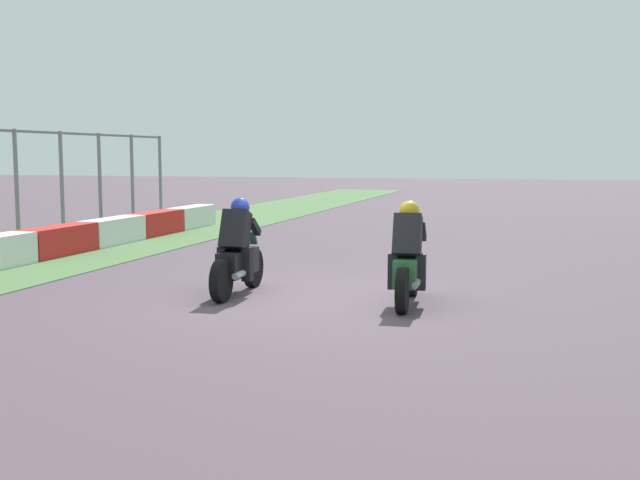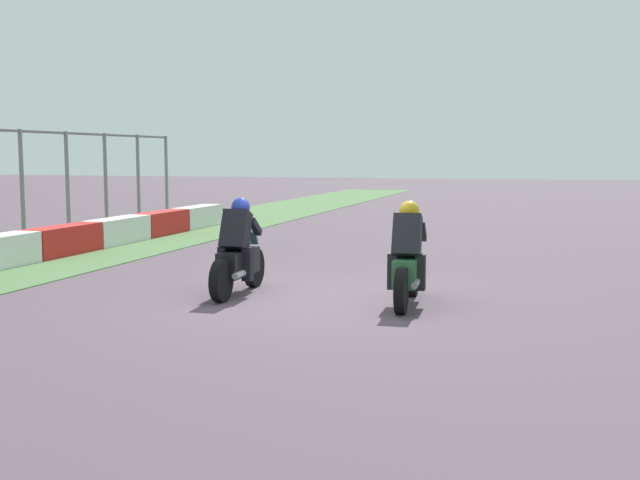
# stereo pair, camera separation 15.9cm
# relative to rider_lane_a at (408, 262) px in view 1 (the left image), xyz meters

# --- Properties ---
(ground_plane) EXTENTS (120.00, 120.00, 0.00)m
(ground_plane) POSITION_rel_rider_lane_a_xyz_m (0.04, 1.41, -0.62)
(ground_plane) COLOR #52424E
(rider_lane_a) EXTENTS (2.04, 0.55, 1.51)m
(rider_lane_a) POSITION_rel_rider_lane_a_xyz_m (0.00, 0.00, 0.00)
(rider_lane_a) COLOR black
(rider_lane_a) RESTS_ON ground_plane
(rider_lane_b) EXTENTS (2.04, 0.54, 1.51)m
(rider_lane_b) POSITION_rel_rider_lane_a_xyz_m (0.09, 2.69, 0.00)
(rider_lane_b) COLOR black
(rider_lane_b) RESTS_ON ground_plane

